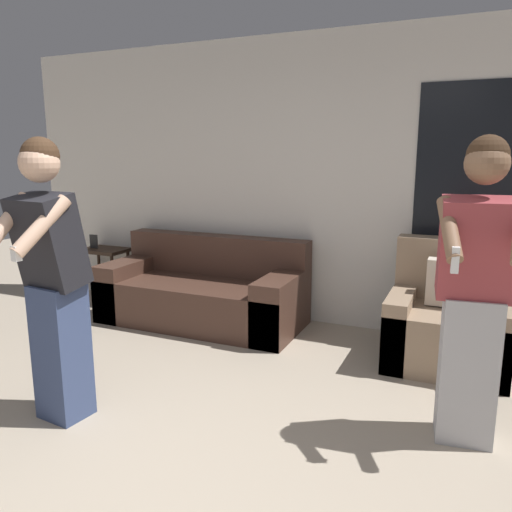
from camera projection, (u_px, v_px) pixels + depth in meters
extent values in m
cube|color=silver|center=(330.00, 183.00, 4.64)|extent=(6.84, 0.06, 2.70)
cube|color=black|center=(487.00, 163.00, 4.05)|extent=(1.10, 0.01, 1.30)
cube|color=#472D23|center=(202.00, 302.00, 4.84)|extent=(1.95, 0.87, 0.42)
cube|color=#472D23|center=(217.00, 255.00, 5.05)|extent=(1.95, 0.22, 0.40)
cube|color=#472D23|center=(131.00, 286.00, 5.16)|extent=(0.28, 0.87, 0.56)
cube|color=#472D23|center=(282.00, 305.00, 4.50)|extent=(0.28, 0.87, 0.56)
cube|color=#937A60|center=(447.00, 337.00, 3.88)|extent=(0.88, 0.82, 0.45)
cube|color=#937A60|center=(453.00, 269.00, 4.06)|extent=(0.88, 0.20, 0.50)
cube|color=#937A60|center=(400.00, 324.00, 4.00)|extent=(0.18, 0.82, 0.55)
cube|color=#937A60|center=(497.00, 337.00, 3.73)|extent=(0.18, 0.82, 0.55)
cube|color=beige|center=(451.00, 283.00, 3.85)|extent=(0.36, 0.14, 0.36)
cube|color=#332319|center=(104.00, 250.00, 5.56)|extent=(0.50, 0.36, 0.04)
cylinder|color=#332319|center=(83.00, 276.00, 5.58)|extent=(0.04, 0.04, 0.55)
cylinder|color=#332319|center=(113.00, 280.00, 5.42)|extent=(0.04, 0.04, 0.55)
cylinder|color=#332319|center=(99.00, 271.00, 5.83)|extent=(0.04, 0.04, 0.55)
cylinder|color=#332319|center=(129.00, 275.00, 5.66)|extent=(0.04, 0.04, 0.55)
cube|color=black|center=(94.00, 242.00, 5.58)|extent=(0.10, 0.02, 0.17)
cube|color=#384770|center=(62.00, 352.00, 3.07)|extent=(0.30, 0.27, 0.85)
cube|color=black|center=(48.00, 241.00, 2.91)|extent=(0.40, 0.35, 0.57)
sphere|color=#DBAD8E|center=(39.00, 163.00, 2.80)|extent=(0.22, 0.22, 0.22)
sphere|color=#3D2819|center=(40.00, 156.00, 2.80)|extent=(0.21, 0.21, 0.21)
cylinder|color=#DBAD8E|center=(7.00, 222.00, 2.83)|extent=(0.09, 0.36, 0.32)
cylinder|color=#DBAD8E|center=(42.00, 226.00, 2.68)|extent=(0.17, 0.36, 0.32)
cube|color=white|center=(16.00, 253.00, 2.59)|extent=(0.05, 0.04, 0.08)
cube|color=#B2B2B7|center=(467.00, 369.00, 2.82)|extent=(0.33, 0.27, 0.85)
cube|color=#99383D|center=(479.00, 249.00, 2.66)|extent=(0.43, 0.33, 0.57)
sphere|color=brown|center=(487.00, 163.00, 2.56)|extent=(0.22, 0.22, 0.22)
sphere|color=#3D2819|center=(488.00, 155.00, 2.56)|extent=(0.21, 0.21, 0.21)
cylinder|color=brown|center=(450.00, 229.00, 2.55)|extent=(0.18, 0.36, 0.32)
cube|color=white|center=(455.00, 260.00, 2.43)|extent=(0.04, 0.04, 0.13)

